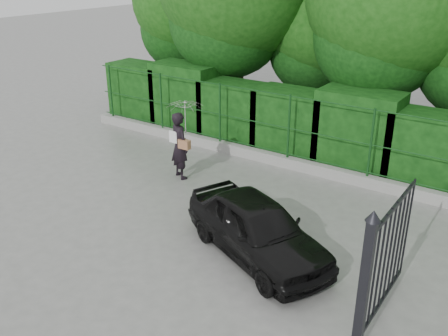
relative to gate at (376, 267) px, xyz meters
The scene contains 7 objects.
ground 4.81m from the gate, behind, with size 80.00×80.00×0.00m, color gray.
kerb 7.04m from the gate, 131.36° to the left, with size 14.00×0.25×0.30m, color #9E9E99.
fence 6.82m from the gate, 129.97° to the left, with size 14.13×0.06×1.80m.
hedge 7.71m from the gate, 126.16° to the left, with size 14.20×1.20×2.29m.
gate is the anchor object (origin of this frame).
woman 6.85m from the gate, 153.73° to the left, with size 1.02×0.98×2.13m.
car 2.80m from the gate, 161.07° to the left, with size 1.43×3.56×1.21m, color black.
Camera 1 is at (6.28, -7.20, 5.48)m, focal length 40.00 mm.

